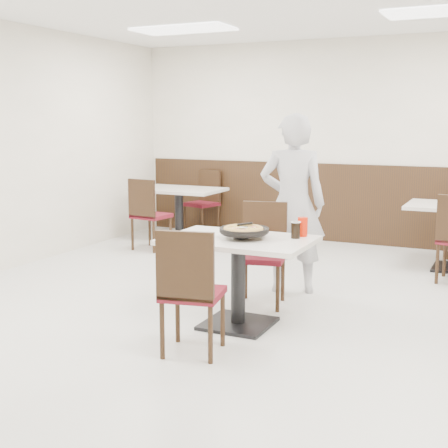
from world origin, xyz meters
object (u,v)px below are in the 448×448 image
at_px(chair_far, 261,255).
at_px(side_plate, 181,235).
at_px(chair_near, 193,290).
at_px(pizza, 243,231).
at_px(cola_glass, 296,230).
at_px(main_table, 238,282).
at_px(bg_chair_left_far, 201,202).
at_px(diner_person, 293,204).
at_px(pizza_pan, 244,233).
at_px(bg_table_left, 179,215).
at_px(red_cup, 303,227).
at_px(bg_chair_left_near, 151,214).

height_order(chair_far, side_plate, chair_far).
bearing_deg(chair_near, pizza, 70.80).
bearing_deg(side_plate, cola_glass, 20.50).
xyz_separation_m(main_table, bg_chair_left_far, (-2.24, 3.67, 0.10)).
distance_m(chair_far, diner_person, 0.72).
height_order(pizza_pan, bg_table_left, pizza_pan).
bearing_deg(pizza_pan, chair_far, 98.75).
xyz_separation_m(cola_glass, red_cup, (0.02, 0.11, 0.02)).
relative_size(chair_far, red_cup, 5.94).
bearing_deg(side_plate, red_cup, 25.87).
bearing_deg(bg_chair_left_near, cola_glass, -31.23).
distance_m(main_table, pizza_pan, 0.42).
xyz_separation_m(pizza_pan, red_cup, (0.40, 0.30, 0.04)).
distance_m(pizza, bg_chair_left_far, 4.33).
distance_m(cola_glass, bg_chair_left_near, 3.50).
xyz_separation_m(chair_far, bg_chair_left_far, (-2.19, 3.04, 0.00)).
xyz_separation_m(pizza, side_plate, (-0.50, -0.15, -0.05)).
distance_m(main_table, bg_chair_left_far, 4.29).
distance_m(cola_glass, diner_person, 1.09).
xyz_separation_m(chair_far, diner_person, (0.10, 0.58, 0.41)).
xyz_separation_m(chair_far, cola_glass, (0.47, -0.44, 0.34)).
height_order(side_plate, bg_table_left, side_plate).
relative_size(diner_person, bg_chair_left_near, 1.87).
relative_size(chair_far, pizza, 2.99).
height_order(main_table, bg_chair_left_far, bg_chair_left_far).
bearing_deg(bg_chair_left_near, chair_far, -30.23).
height_order(pizza, bg_chair_left_far, bg_chair_left_far).
xyz_separation_m(pizza, red_cup, (0.41, 0.30, 0.02)).
xyz_separation_m(pizza_pan, diner_person, (-0.00, 1.21, 0.10)).
bearing_deg(bg_chair_left_near, pizza_pan, -37.83).
xyz_separation_m(bg_table_left, bg_chair_left_far, (0.03, 0.63, 0.10)).
relative_size(pizza, red_cup, 1.99).
bearing_deg(pizza, main_table, -176.74).
distance_m(pizza, bg_chair_left_near, 3.34).
relative_size(red_cup, bg_chair_left_near, 0.17).
height_order(chair_far, bg_chair_left_far, same).
relative_size(chair_near, chair_far, 1.00).
relative_size(pizza, bg_chair_left_near, 0.33).
bearing_deg(chair_far, bg_chair_left_far, -66.76).
xyz_separation_m(pizza_pan, bg_chair_left_far, (-2.29, 3.67, -0.32)).
xyz_separation_m(pizza_pan, side_plate, (-0.51, -0.14, -0.03)).
bearing_deg(bg_chair_left_near, main_table, -38.47).
distance_m(chair_far, bg_table_left, 3.27).
distance_m(cola_glass, red_cup, 0.11).
relative_size(side_plate, diner_person, 0.10).
bearing_deg(red_cup, bg_chair_left_near, 143.32).
bearing_deg(pizza, pizza_pan, -17.90).
xyz_separation_m(chair_near, bg_chair_left_far, (-2.18, 4.37, 0.00)).
bearing_deg(side_plate, pizza, 16.11).
height_order(chair_near, pizza_pan, chair_near).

